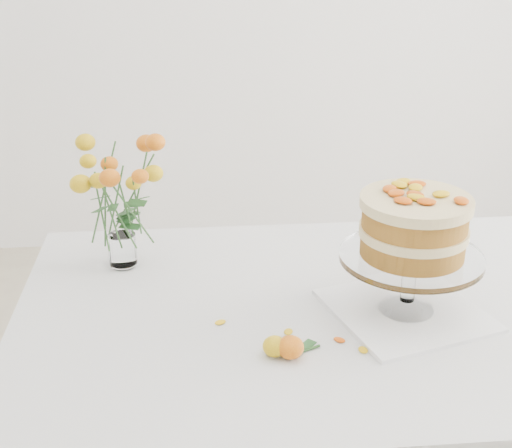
% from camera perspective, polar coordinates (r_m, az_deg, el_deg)
% --- Properties ---
extents(table, '(1.43, 0.93, 0.76)m').
position_cam_1_polar(table, '(1.65, 6.28, -8.99)').
color(table, tan).
rests_on(table, ground).
extents(napkin, '(0.38, 0.38, 0.01)m').
position_cam_1_polar(napkin, '(1.60, 11.89, -6.79)').
color(napkin, white).
rests_on(napkin, table).
extents(cake_stand, '(0.30, 0.30, 0.27)m').
position_cam_1_polar(cake_stand, '(1.52, 12.48, -0.66)').
color(cake_stand, white).
rests_on(cake_stand, napkin).
extents(rose_vase, '(0.24, 0.24, 0.34)m').
position_cam_1_polar(rose_vase, '(1.72, -11.02, 2.64)').
color(rose_vase, white).
rests_on(rose_vase, table).
extents(loose_rose_near, '(0.09, 0.05, 0.04)m').
position_cam_1_polar(loose_rose_near, '(1.42, 1.52, -9.76)').
color(loose_rose_near, yellow).
rests_on(loose_rose_near, table).
extents(loose_rose_far, '(0.09, 0.06, 0.05)m').
position_cam_1_polar(loose_rose_far, '(1.42, 2.79, -9.83)').
color(loose_rose_far, '#CC4F09').
rests_on(loose_rose_far, table).
extents(stray_petal_a, '(0.03, 0.02, 0.00)m').
position_cam_1_polar(stray_petal_a, '(1.50, 2.60, -8.62)').
color(stray_petal_a, yellow).
rests_on(stray_petal_a, table).
extents(stray_petal_b, '(0.03, 0.02, 0.00)m').
position_cam_1_polar(stray_petal_b, '(1.48, 6.69, -9.21)').
color(stray_petal_b, yellow).
rests_on(stray_petal_b, table).
extents(stray_petal_c, '(0.03, 0.02, 0.00)m').
position_cam_1_polar(stray_petal_c, '(1.46, 8.56, -9.94)').
color(stray_petal_c, yellow).
rests_on(stray_petal_c, table).
extents(stray_petal_d, '(0.03, 0.02, 0.00)m').
position_cam_1_polar(stray_petal_d, '(1.53, -2.88, -7.87)').
color(stray_petal_d, yellow).
rests_on(stray_petal_d, table).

